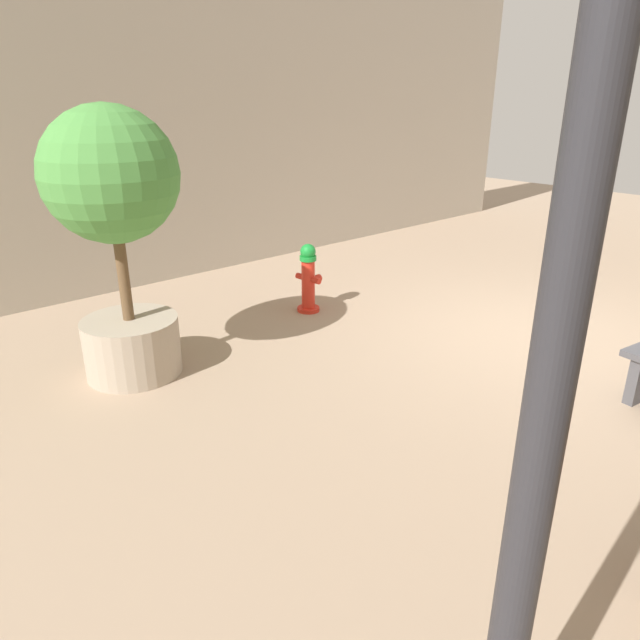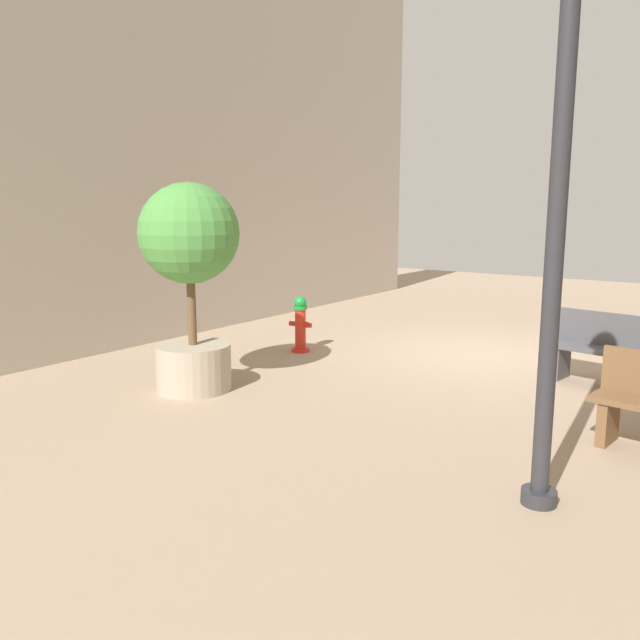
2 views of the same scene
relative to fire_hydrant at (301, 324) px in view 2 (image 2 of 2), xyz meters
name	(u,v)px [view 2 (image 2 of 2)]	position (x,y,z in m)	size (l,w,h in m)	color
ground_plane	(486,356)	(-2.57, -1.46, -0.45)	(23.40, 23.40, 0.00)	tan
building_facade_right	(111,66)	(2.83, 1.24, 4.06)	(0.70, 18.00, 9.03)	#B2A899
fire_hydrant	(301,324)	(0.00, 0.00, 0.00)	(0.40, 0.37, 0.91)	red
bench_near	(610,350)	(-4.50, -0.73, 0.03)	(1.58, 0.68, 0.95)	#4C4C51
planter_tree	(190,263)	(-0.19, 2.53, 1.18)	(1.25, 1.25, 2.63)	tan
street_lamp	(560,165)	(-4.81, 3.20, 2.19)	(0.36, 0.36, 4.29)	#2D2D33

